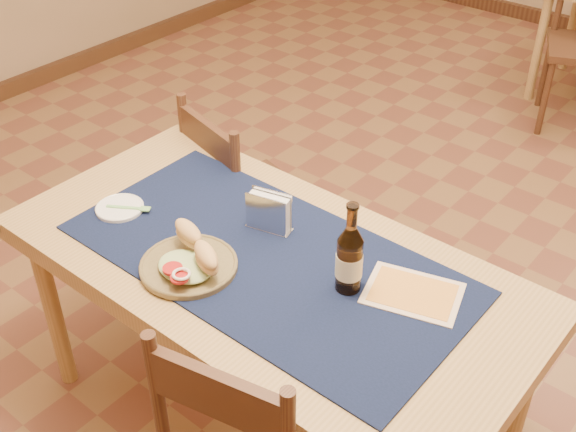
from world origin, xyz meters
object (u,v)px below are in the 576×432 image
Objects in this scene: chair_main_far at (245,200)px; napkin_holder at (269,213)px; main_table at (267,280)px; sandwich_plate at (190,261)px; beer_bottle at (349,258)px.

napkin_holder is (0.45, -0.37, 0.35)m from chair_main_far.
sandwich_plate is at bearing -126.74° from main_table.
main_table is 10.57× the size of napkin_holder.
chair_main_far is at bearing 138.05° from main_table.
chair_main_far reaches higher than main_table.
sandwich_plate is (-0.13, -0.18, 0.12)m from main_table.
chair_main_far is 3.20× the size of sandwich_plate.
napkin_holder is at bearing 81.05° from sandwich_plate.
sandwich_plate is 1.86× the size of napkin_holder.
main_table is 0.33m from beer_bottle.
main_table is 5.67× the size of sandwich_plate.
chair_main_far is 0.68m from napkin_holder.
napkin_holder reaches higher than sandwich_plate.
beer_bottle is 1.85× the size of napkin_holder.
beer_bottle is at bearing -28.74° from chair_main_far.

